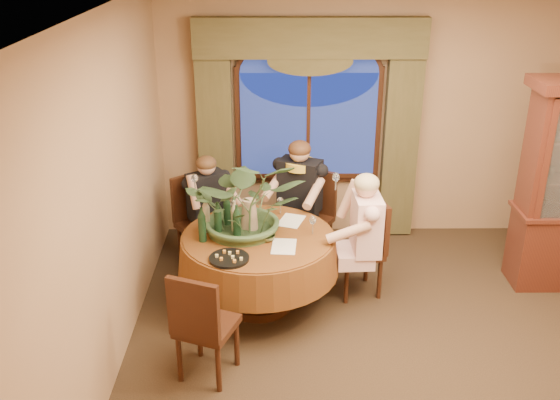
{
  "coord_description": "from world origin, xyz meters",
  "views": [
    {
      "loc": [
        -0.96,
        -4.23,
        3.32
      ],
      "look_at": [
        -0.93,
        0.85,
        1.1
      ],
      "focal_mm": 40.0,
      "sensor_mm": 36.0,
      "label": 1
    }
  ],
  "objects_px": {
    "wine_bottle_4": "(235,218)",
    "stoneware_vase": "(249,215)",
    "wine_bottle_0": "(206,215)",
    "centerpiece_plant": "(246,164)",
    "person_scarf": "(300,202)",
    "chair_back": "(201,224)",
    "wine_bottle_1": "(227,210)",
    "chair_back_right": "(309,219)",
    "person_pink": "(365,241)",
    "chair_right": "(358,248)",
    "chair_front_left": "(207,323)",
    "person_back": "(208,210)",
    "wine_bottle_3": "(237,222)",
    "olive_bowl": "(267,238)",
    "wine_bottle_5": "(218,219)",
    "dining_table": "(259,271)",
    "wine_bottle_2": "(202,224)"
  },
  "relations": [
    {
      "from": "wine_bottle_4",
      "to": "stoneware_vase",
      "type": "bearing_deg",
      "value": 29.53
    },
    {
      "from": "wine_bottle_0",
      "to": "centerpiece_plant",
      "type": "bearing_deg",
      "value": 0.6
    },
    {
      "from": "person_scarf",
      "to": "wine_bottle_4",
      "type": "relative_size",
      "value": 4.13
    },
    {
      "from": "chair_back",
      "to": "wine_bottle_1",
      "type": "height_order",
      "value": "wine_bottle_1"
    },
    {
      "from": "stoneware_vase",
      "to": "wine_bottle_4",
      "type": "bearing_deg",
      "value": -150.47
    },
    {
      "from": "chair_back_right",
      "to": "wine_bottle_0",
      "type": "bearing_deg",
      "value": 69.31
    },
    {
      "from": "person_pink",
      "to": "wine_bottle_1",
      "type": "height_order",
      "value": "person_pink"
    },
    {
      "from": "chair_right",
      "to": "chair_front_left",
      "type": "xyz_separation_m",
      "value": [
        -1.34,
        -1.23,
        0.0
      ]
    },
    {
      "from": "stoneware_vase",
      "to": "chair_back",
      "type": "bearing_deg",
      "value": 127.6
    },
    {
      "from": "chair_back",
      "to": "centerpiece_plant",
      "type": "distance_m",
      "value": 1.28
    },
    {
      "from": "chair_back_right",
      "to": "chair_front_left",
      "type": "height_order",
      "value": "same"
    },
    {
      "from": "person_back",
      "to": "chair_back_right",
      "type": "bearing_deg",
      "value": 150.0
    },
    {
      "from": "person_pink",
      "to": "wine_bottle_3",
      "type": "xyz_separation_m",
      "value": [
        -1.18,
        -0.11,
        0.25
      ]
    },
    {
      "from": "chair_back_right",
      "to": "olive_bowl",
      "type": "relative_size",
      "value": 6.34
    },
    {
      "from": "wine_bottle_0",
      "to": "person_back",
      "type": "bearing_deg",
      "value": 95.57
    },
    {
      "from": "wine_bottle_1",
      "to": "wine_bottle_5",
      "type": "bearing_deg",
      "value": -110.59
    },
    {
      "from": "chair_back_right",
      "to": "olive_bowl",
      "type": "distance_m",
      "value": 1.14
    },
    {
      "from": "chair_right",
      "to": "wine_bottle_4",
      "type": "height_order",
      "value": "wine_bottle_4"
    },
    {
      "from": "person_pink",
      "to": "chair_back",
      "type": "bearing_deg",
      "value": 62.23
    },
    {
      "from": "olive_bowl",
      "to": "stoneware_vase",
      "type": "bearing_deg",
      "value": 129.44
    },
    {
      "from": "dining_table",
      "to": "chair_back",
      "type": "distance_m",
      "value": 1.03
    },
    {
      "from": "stoneware_vase",
      "to": "wine_bottle_0",
      "type": "xyz_separation_m",
      "value": [
        -0.39,
        -0.01,
        0.01
      ]
    },
    {
      "from": "chair_right",
      "to": "chair_front_left",
      "type": "distance_m",
      "value": 1.82
    },
    {
      "from": "chair_back_right",
      "to": "chair_front_left",
      "type": "xyz_separation_m",
      "value": [
        -0.9,
        -1.9,
        0.0
      ]
    },
    {
      "from": "chair_right",
      "to": "wine_bottle_4",
      "type": "bearing_deg",
      "value": 86.22
    },
    {
      "from": "centerpiece_plant",
      "to": "wine_bottle_0",
      "type": "relative_size",
      "value": 3.53
    },
    {
      "from": "person_back",
      "to": "wine_bottle_5",
      "type": "relative_size",
      "value": 3.69
    },
    {
      "from": "wine_bottle_1",
      "to": "chair_back_right",
      "type": "bearing_deg",
      "value": 41.77
    },
    {
      "from": "dining_table",
      "to": "wine_bottle_5",
      "type": "xyz_separation_m",
      "value": [
        -0.36,
        0.0,
        0.54
      ]
    },
    {
      "from": "wine_bottle_3",
      "to": "wine_bottle_4",
      "type": "relative_size",
      "value": 1.0
    },
    {
      "from": "dining_table",
      "to": "wine_bottle_2",
      "type": "distance_m",
      "value": 0.74
    },
    {
      "from": "chair_back",
      "to": "person_pink",
      "type": "relative_size",
      "value": 0.72
    },
    {
      "from": "chair_back_right",
      "to": "wine_bottle_5",
      "type": "height_order",
      "value": "wine_bottle_5"
    },
    {
      "from": "chair_back",
      "to": "wine_bottle_0",
      "type": "xyz_separation_m",
      "value": [
        0.15,
        -0.72,
        0.44
      ]
    },
    {
      "from": "chair_back",
      "to": "wine_bottle_4",
      "type": "height_order",
      "value": "wine_bottle_4"
    },
    {
      "from": "wine_bottle_2",
      "to": "wine_bottle_5",
      "type": "height_order",
      "value": "same"
    },
    {
      "from": "stoneware_vase",
      "to": "wine_bottle_2",
      "type": "distance_m",
      "value": 0.46
    },
    {
      "from": "chair_back_right",
      "to": "centerpiece_plant",
      "type": "xyz_separation_m",
      "value": [
        -0.62,
        -0.82,
        0.92
      ]
    },
    {
      "from": "olive_bowl",
      "to": "wine_bottle_3",
      "type": "distance_m",
      "value": 0.3
    },
    {
      "from": "wine_bottle_2",
      "to": "wine_bottle_5",
      "type": "xyz_separation_m",
      "value": [
        0.13,
        0.11,
        0.0
      ]
    },
    {
      "from": "dining_table",
      "to": "wine_bottle_2",
      "type": "height_order",
      "value": "wine_bottle_2"
    },
    {
      "from": "chair_right",
      "to": "wine_bottle_3",
      "type": "relative_size",
      "value": 2.91
    },
    {
      "from": "chair_right",
      "to": "person_pink",
      "type": "xyz_separation_m",
      "value": [
        0.03,
        -0.2,
        0.19
      ]
    },
    {
      "from": "chair_front_left",
      "to": "wine_bottle_4",
      "type": "relative_size",
      "value": 2.91
    },
    {
      "from": "wine_bottle_4",
      "to": "chair_back",
      "type": "bearing_deg",
      "value": 118.04
    },
    {
      "from": "wine_bottle_1",
      "to": "stoneware_vase",
      "type": "bearing_deg",
      "value": -22.26
    },
    {
      "from": "chair_right",
      "to": "chair_back",
      "type": "bearing_deg",
      "value": 56.19
    },
    {
      "from": "chair_back_right",
      "to": "olive_bowl",
      "type": "bearing_deg",
      "value": 96.19
    },
    {
      "from": "person_pink",
      "to": "centerpiece_plant",
      "type": "bearing_deg",
      "value": 84.97
    },
    {
      "from": "chair_right",
      "to": "olive_bowl",
      "type": "relative_size",
      "value": 6.34
    }
  ]
}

